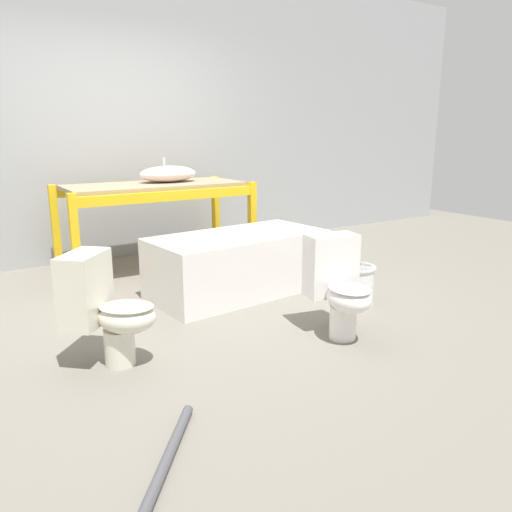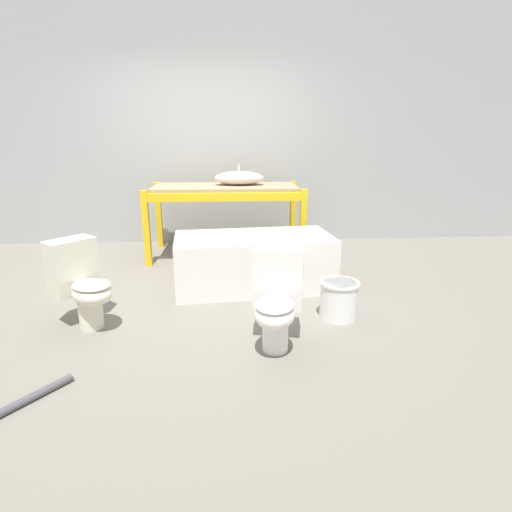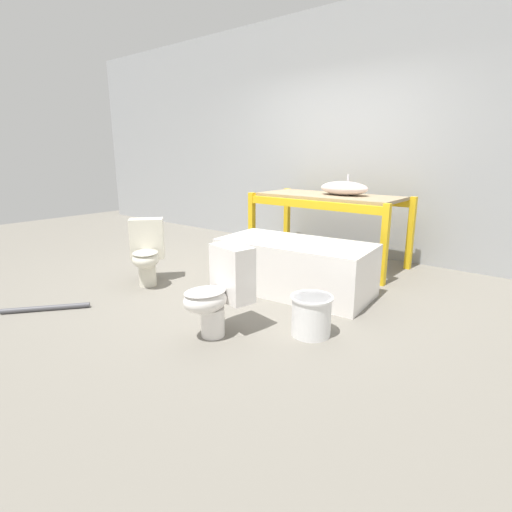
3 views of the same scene
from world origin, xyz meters
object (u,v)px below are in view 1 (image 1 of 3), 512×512
object	(u,v)px
bathtub_main	(238,259)
toilet_near	(105,306)
sink_basin	(168,174)
toilet_far	(339,283)
bucket_white	(355,284)

from	to	relation	value
bathtub_main	toilet_near	world-z (taller)	toilet_near
sink_basin	toilet_far	xyz separation A→B (m)	(0.21, -2.36, -0.58)
toilet_near	toilet_far	xyz separation A→B (m)	(1.46, -0.40, 0.00)
bathtub_main	toilet_near	distance (m)	1.56
sink_basin	toilet_far	bearing A→B (deg)	-84.94
bathtub_main	bucket_white	world-z (taller)	bathtub_main
sink_basin	toilet_near	size ratio (longest dim) A/B	0.88
toilet_far	bucket_white	bearing A→B (deg)	48.59
toilet_far	bathtub_main	bearing A→B (deg)	106.54
toilet_far	toilet_near	bearing A→B (deg)	176.48
toilet_near	toilet_far	world-z (taller)	same
bathtub_main	bucket_white	xyz separation A→B (m)	(0.65, -0.75, -0.13)
bathtub_main	sink_basin	bearing A→B (deg)	89.89
bathtub_main	bucket_white	size ratio (longest dim) A/B	4.87
bathtub_main	toilet_far	bearing A→B (deg)	-90.71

